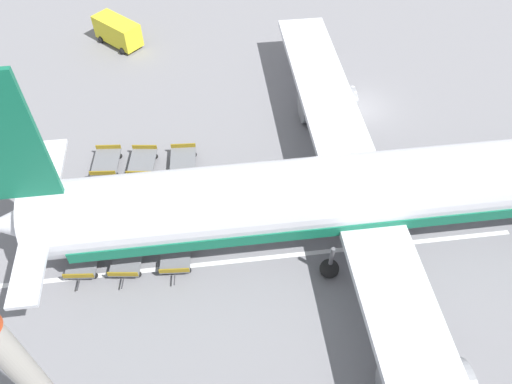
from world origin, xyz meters
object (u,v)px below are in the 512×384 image
at_px(baggage_dolly_row_mid_b_col_a, 183,161).
at_px(baggage_dolly_row_mid_b_col_c, 176,255).
at_px(airplane, 381,191).
at_px(baggage_dolly_row_mid_a_col_b, 135,206).
at_px(baggage_dolly_row_mid_a_col_c, 128,258).
at_px(baggage_dolly_row_mid_a_col_a, 142,163).
at_px(baggage_dolly_row_mid_b_col_b, 177,205).
at_px(baggage_dolly_row_near_col_c, 84,260).
at_px(service_van, 118,31).
at_px(baggage_dolly_row_near_col_a, 106,163).
at_px(baggage_dolly_row_near_col_b, 96,208).

xyz_separation_m(baggage_dolly_row_mid_b_col_a, baggage_dolly_row_mid_b_col_c, (7.65, -1.01, 0.00)).
bearing_deg(airplane, baggage_dolly_row_mid_a_col_b, -104.81).
distance_m(baggage_dolly_row_mid_a_col_b, baggage_dolly_row_mid_a_col_c, 3.95).
xyz_separation_m(baggage_dolly_row_mid_a_col_a, baggage_dolly_row_mid_b_col_b, (4.21, 2.05, 0.00)).
distance_m(baggage_dolly_row_near_col_c, baggage_dolly_row_mid_b_col_c, 5.33).
bearing_deg(baggage_dolly_row_mid_b_col_b, baggage_dolly_row_mid_b_col_a, 169.65).
distance_m(service_van, baggage_dolly_row_mid_a_col_c, 23.67).
height_order(baggage_dolly_row_mid_b_col_a, baggage_dolly_row_mid_b_col_c, same).
bearing_deg(airplane, service_van, -146.67).
bearing_deg(baggage_dolly_row_near_col_a, baggage_dolly_row_mid_b_col_c, 26.38).
bearing_deg(baggage_dolly_row_mid_a_col_c, baggage_dolly_row_mid_a_col_a, 172.27).
height_order(baggage_dolly_row_mid_a_col_a, baggage_dolly_row_mid_b_col_c, same).
relative_size(baggage_dolly_row_mid_a_col_a, baggage_dolly_row_mid_a_col_c, 1.00).
bearing_deg(baggage_dolly_row_mid_a_col_b, baggage_dolly_row_near_col_b, -96.74).
distance_m(baggage_dolly_row_near_col_a, baggage_dolly_row_mid_a_col_b, 4.65).
bearing_deg(service_van, baggage_dolly_row_mid_a_col_b, 3.02).
bearing_deg(baggage_dolly_row_near_col_c, baggage_dolly_row_mid_a_col_c, 82.43).
height_order(service_van, baggage_dolly_row_mid_a_col_c, service_van).
bearing_deg(airplane, baggage_dolly_row_near_col_a, -116.35).
xyz_separation_m(baggage_dolly_row_near_col_c, baggage_dolly_row_mid_b_col_b, (-3.20, 5.61, 0.00)).
bearing_deg(baggage_dolly_row_near_col_b, service_van, 175.88).
bearing_deg(service_van, baggage_dolly_row_near_col_b, -4.12).
distance_m(baggage_dolly_row_near_col_a, baggage_dolly_row_mid_b_col_c, 9.41).
xyz_separation_m(service_van, baggage_dolly_row_mid_b_col_a, (16.26, 4.38, -0.74)).
xyz_separation_m(baggage_dolly_row_mid_a_col_a, baggage_dolly_row_mid_a_col_c, (7.74, -1.05, 0.00)).
bearing_deg(baggage_dolly_row_near_col_b, baggage_dolly_row_mid_b_col_b, 82.38).
height_order(baggage_dolly_row_near_col_c, baggage_dolly_row_mid_a_col_c, same).
bearing_deg(service_van, baggage_dolly_row_mid_b_col_a, 15.07).
xyz_separation_m(baggage_dolly_row_near_col_b, baggage_dolly_row_mid_b_col_b, (0.68, 5.07, 0.00)).
bearing_deg(baggage_dolly_row_near_col_c, baggage_dolly_row_mid_b_col_a, 138.21).
bearing_deg(baggage_dolly_row_near_col_a, baggage_dolly_row_near_col_b, -8.34).
bearing_deg(baggage_dolly_row_near_col_c, baggage_dolly_row_mid_a_col_b, 140.34).
bearing_deg(baggage_dolly_row_mid_a_col_b, baggage_dolly_row_mid_a_col_a, 171.39).
bearing_deg(baggage_dolly_row_mid_a_col_b, baggage_dolly_row_mid_b_col_b, 81.57).
height_order(service_van, baggage_dolly_row_near_col_a, service_van).
bearing_deg(baggage_dolly_row_mid_b_col_a, baggage_dolly_row_mid_b_col_b, -10.35).
bearing_deg(baggage_dolly_row_near_col_a, baggage_dolly_row_near_col_c, -8.09).
bearing_deg(baggage_dolly_row_mid_b_col_a, baggage_dolly_row_near_col_c, -41.79).
bearing_deg(baggage_dolly_row_mid_a_col_c, baggage_dolly_row_mid_b_col_a, 152.75).
distance_m(baggage_dolly_row_near_col_a, baggage_dolly_row_mid_b_col_b, 6.46).
height_order(service_van, baggage_dolly_row_mid_b_col_c, service_van).
bearing_deg(baggage_dolly_row_mid_b_col_c, baggage_dolly_row_near_col_a, -153.62).
bearing_deg(airplane, baggage_dolly_row_mid_b_col_b, -106.18).
relative_size(baggage_dolly_row_mid_a_col_b, baggage_dolly_row_mid_b_col_c, 1.00).
distance_m(baggage_dolly_row_mid_a_col_b, baggage_dolly_row_mid_b_col_a, 4.82).
bearing_deg(baggage_dolly_row_mid_a_col_b, baggage_dolly_row_near_col_c, -39.66).
distance_m(baggage_dolly_row_near_col_b, baggage_dolly_row_near_col_c, 3.91).
distance_m(baggage_dolly_row_mid_a_col_a, baggage_dolly_row_mid_a_col_b, 3.86).
xyz_separation_m(baggage_dolly_row_near_col_c, baggage_dolly_row_mid_a_col_b, (-3.59, 2.98, 0.00)).
relative_size(service_van, baggage_dolly_row_mid_a_col_a, 1.34).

